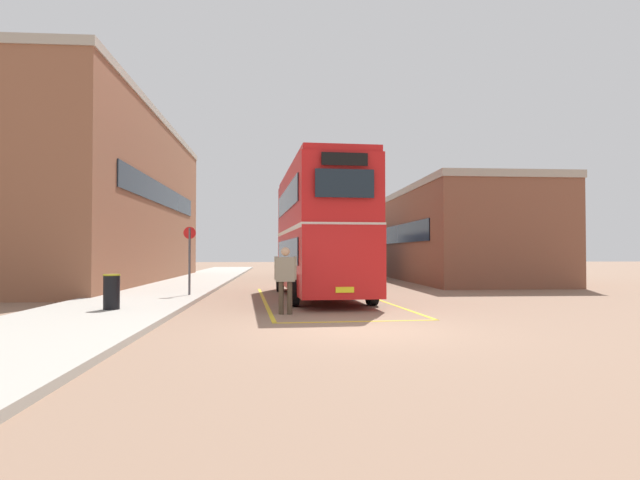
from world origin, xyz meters
The scene contains 10 objects.
ground_plane centered at (0.00, 14.40, 0.00)m, with size 135.60×135.60×0.00m, color #846651.
sidewalk_left centered at (-6.50, 16.80, 0.07)m, with size 4.00×57.60×0.14m, color #A39E93.
brick_building_left centered at (-10.75, 18.67, 4.53)m, with size 5.43×23.14×9.06m.
depot_building_right centered at (8.79, 20.83, 2.72)m, with size 6.70×18.01×5.43m.
double_decker_bus centered at (-0.30, 8.36, 2.51)m, with size 3.23×10.20×4.75m.
single_deck_bus centered at (2.15, 23.86, 1.64)m, with size 2.92×8.57×3.02m.
pedestrian_boarding centered at (-1.62, 3.04, 1.06)m, with size 0.60×0.28×1.81m.
litter_bin centered at (-6.28, 3.32, 0.61)m, with size 0.45×0.45×0.94m.
bus_stop_sign centered at (-5.02, 8.22, 1.63)m, with size 0.44×0.10×2.45m.
bay_marking_yellow centered at (-0.25, 6.49, 0.00)m, with size 4.91×12.33×0.01m.
Camera 1 is at (-1.81, -11.61, 1.67)m, focal length 30.39 mm.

